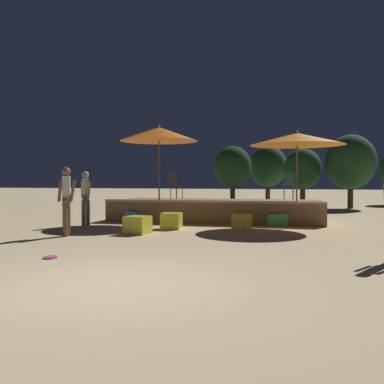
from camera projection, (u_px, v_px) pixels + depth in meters
The scene contains 18 objects.
ground_plane at pixel (112, 285), 6.01m from camera, with size 120.00×120.00×0.00m, color #D1B784.
wooden_deck at pixel (218, 210), 15.57m from camera, with size 7.43×3.10×0.79m.
patio_umbrella_0 at pixel (297, 139), 13.41m from camera, with size 2.96×2.96×3.02m.
patio_umbrella_1 at pixel (159, 134), 14.60m from camera, with size 2.67×2.67×3.35m.
cube_seat_0 at pixel (242, 222), 12.63m from camera, with size 0.58×0.58×0.47m.
cube_seat_1 at pixel (172, 221), 12.82m from camera, with size 0.59×0.59×0.48m.
cube_seat_2 at pixel (276, 220), 13.73m from camera, with size 0.75×0.75×0.39m.
cube_seat_3 at pixel (134, 217), 14.77m from camera, with size 0.55×0.55×0.39m.
cube_seat_4 at pixel (138, 225), 11.66m from camera, with size 0.68×0.68×0.48m.
person_0 at pixel (66, 198), 11.14m from camera, with size 0.52×0.31×1.80m.
person_1 at pixel (86, 196), 13.73m from camera, with size 0.46×0.28×1.74m.
bistro_chair_0 at pixel (175, 183), 15.33m from camera, with size 0.46×0.46×0.90m.
bistro_chair_1 at pixel (289, 184), 14.72m from camera, with size 0.40×0.40×0.90m.
frisbee_disc at pixel (50, 257), 8.04m from camera, with size 0.27×0.27×0.03m.
background_tree_1 at pixel (268, 166), 26.13m from camera, with size 2.28×2.28×3.54m.
background_tree_2 at pixel (303, 169), 22.62m from camera, with size 1.95×1.95×3.13m.
background_tree_3 at pixel (351, 162), 21.80m from camera, with size 2.53×2.53×3.77m.
background_tree_4 at pixel (233, 167), 24.01m from camera, with size 2.11×2.11×3.35m.
Camera 1 is at (2.49, -5.54, 1.49)m, focal length 40.00 mm.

